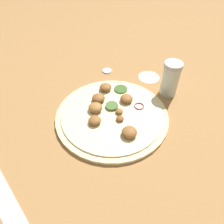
{
  "coord_description": "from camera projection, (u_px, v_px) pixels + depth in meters",
  "views": [
    {
      "loc": [
        0.33,
        0.27,
        0.45
      ],
      "look_at": [
        0.0,
        0.0,
        0.02
      ],
      "focal_mm": 35.0,
      "sensor_mm": 36.0,
      "label": 1
    }
  ],
  "objects": [
    {
      "name": "ground_plane",
      "position": [
        112.0,
        117.0,
        0.62
      ],
      "size": [
        3.0,
        3.0,
        0.0
      ],
      "primitive_type": "plane",
      "color": "#9E703F"
    },
    {
      "name": "flour_patch",
      "position": [
        149.0,
        77.0,
        0.76
      ],
      "size": [
        0.07,
        0.07,
        0.0
      ],
      "color": "white",
      "rests_on": "ground_plane"
    },
    {
      "name": "loose_cap",
      "position": [
        107.0,
        70.0,
        0.78
      ],
      "size": [
        0.04,
        0.04,
        0.01
      ],
      "color": "#B2B2B7",
      "rests_on": "ground_plane"
    },
    {
      "name": "spice_jar",
      "position": [
        170.0,
        79.0,
        0.66
      ],
      "size": [
        0.05,
        0.05,
        0.11
      ],
      "color": "silver",
      "rests_on": "ground_plane"
    },
    {
      "name": "pizza",
      "position": [
        112.0,
        114.0,
        0.62
      ],
      "size": [
        0.32,
        0.32,
        0.03
      ],
      "color": "beige",
      "rests_on": "ground_plane"
    }
  ]
}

